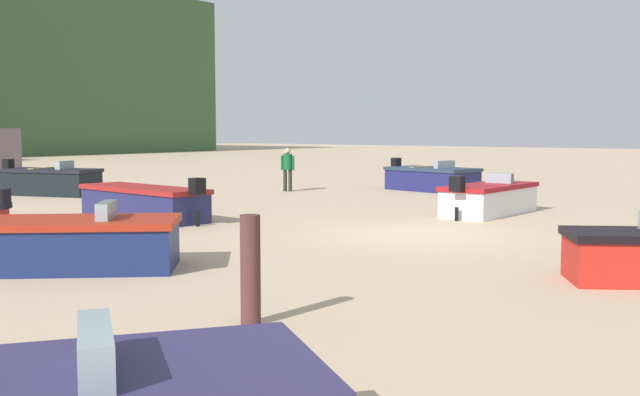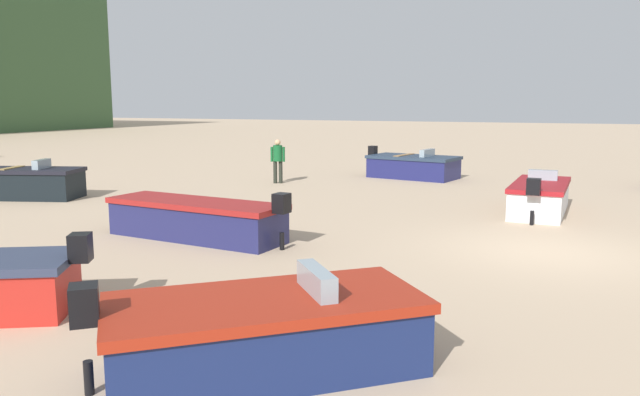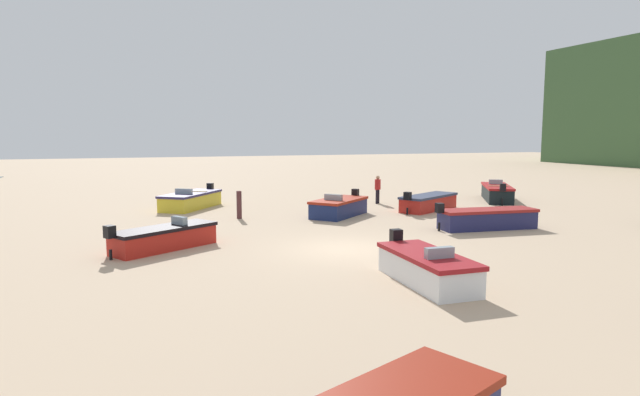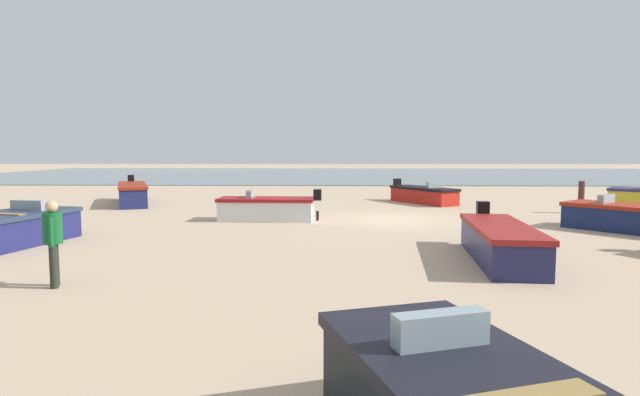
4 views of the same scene
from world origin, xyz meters
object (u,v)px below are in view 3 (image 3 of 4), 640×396
Objects in this scene: boat_yellow_7 at (191,200)px; beach_walker_distant at (378,187)px; boat_navy_9 at (339,207)px; boat_red_2 at (164,238)px; boat_white_0 at (427,268)px; boat_navy_6 at (487,219)px; boat_black_1 at (497,193)px; boat_red_8 at (428,202)px; mooring_post_near_water at (239,205)px.

boat_yellow_7 is 2.68× the size of beach_walker_distant.
boat_navy_9 is at bearing 176.81° from boat_yellow_7.
boat_yellow_7 is at bearing 9.83° from boat_navy_9.
beach_walker_distant is at bearing 92.74° from boat_red_2.
boat_navy_6 reaches higher than boat_white_0.
boat_white_0 is at bearing -102.16° from boat_black_1.
boat_red_8 is (-11.93, 7.41, -0.01)m from boat_white_0.
boat_black_1 is 1.20× the size of boat_red_2.
boat_black_1 is at bearing 145.10° from boat_navy_6.
beach_walker_distant is at bearing 107.43° from mooring_post_near_water.
boat_white_0 is 9.22m from boat_navy_6.
boat_yellow_7 is at bearing -48.40° from beach_walker_distant.
boat_navy_9 reaches higher than boat_red_8.
boat_yellow_7 is (-10.69, -11.00, 0.01)m from boat_navy_6.
boat_navy_6 is at bearing 171.81° from boat_yellow_7.
mooring_post_near_water is at bearing -21.59° from beach_walker_distant.
boat_red_2 is (-6.81, -6.31, -0.02)m from boat_white_0.
mooring_post_near_water is (-0.87, -4.74, 0.22)m from boat_navy_9.
boat_black_1 is at bearing 78.54° from boat_red_2.
boat_navy_9 is 4.83m from mooring_post_near_water.
boat_navy_9 is at bearing -98.82° from boat_white_0.
boat_yellow_7 is 3.31× the size of mooring_post_near_water.
boat_red_8 is 3.63m from beach_walker_distant.
mooring_post_near_water is at bearing 147.46° from boat_yellow_7.
boat_navy_9 reaches higher than boat_red_2.
boat_navy_9 is 5.28m from beach_walker_distant.
boat_white_0 is 2.33× the size of beach_walker_distant.
boat_navy_6 is at bearing 178.92° from boat_navy_9.
boat_yellow_7 reaches higher than boat_white_0.
boat_navy_6 reaches higher than boat_red_8.
boat_red_2 is 0.89× the size of boat_yellow_7.
beach_walker_distant is at bearing -88.14° from boat_navy_9.
boat_red_8 is at bearing 179.36° from boat_navy_6.
boat_navy_6 is at bearing 55.85° from mooring_post_near_water.
mooring_post_near_water is (-6.29, -9.27, 0.23)m from boat_navy_6.
boat_navy_9 is at bearing 3.82° from beach_walker_distant.
boat_white_0 is 0.82× the size of boat_black_1.
boat_black_1 is at bearing 80.40° from boat_red_8.
mooring_post_near_water is at bearing 38.58° from boat_navy_9.
boat_yellow_7 is (-2.92, -17.72, -0.03)m from boat_black_1.
boat_black_1 is 3.53× the size of mooring_post_near_water.
mooring_post_near_water is (-5.76, 3.80, 0.25)m from boat_red_2.
mooring_post_near_water is at bearing 115.03° from boat_red_2.
boat_black_1 reaches higher than boat_yellow_7.
boat_red_2 is 6.90m from mooring_post_near_water.
mooring_post_near_water is (-0.63, -9.92, 0.24)m from boat_red_8.
boat_red_2 is 2.93× the size of mooring_post_near_water.
beach_walker_distant is (-15.26, 6.09, 0.52)m from boat_white_0.
boat_navy_6 is 1.04× the size of boat_yellow_7.
boat_red_2 is at bearing 114.52° from boat_yellow_7.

